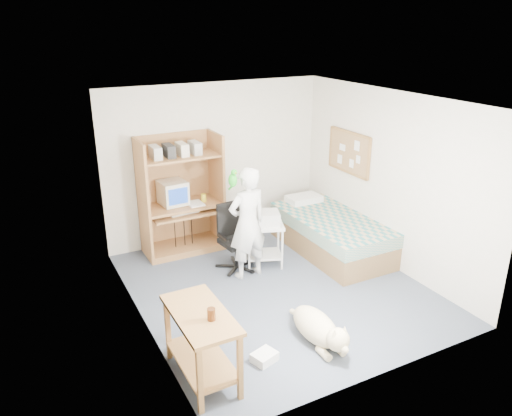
{
  "coord_description": "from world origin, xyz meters",
  "views": [
    {
      "loc": [
        -2.98,
        -5.08,
        3.39
      ],
      "look_at": [
        -0.13,
        0.36,
        1.05
      ],
      "focal_mm": 35.0,
      "sensor_mm": 36.0,
      "label": 1
    }
  ],
  "objects_px": {
    "computer_hutch": "(181,200)",
    "printer_cart": "(264,238)",
    "person": "(247,223)",
    "bed": "(331,234)",
    "dog": "(319,328)",
    "side_desk": "(201,335)",
    "office_chair": "(235,246)"
  },
  "relations": [
    {
      "from": "office_chair",
      "to": "person",
      "type": "xyz_separation_m",
      "value": [
        0.06,
        -0.3,
        0.45
      ]
    },
    {
      "from": "computer_hutch",
      "to": "dog",
      "type": "xyz_separation_m",
      "value": [
        0.51,
        -2.99,
        -0.64
      ]
    },
    {
      "from": "bed",
      "to": "person",
      "type": "xyz_separation_m",
      "value": [
        -1.49,
        -0.11,
        0.5
      ]
    },
    {
      "from": "bed",
      "to": "side_desk",
      "type": "bearing_deg",
      "value": -147.5
    },
    {
      "from": "computer_hutch",
      "to": "person",
      "type": "distance_m",
      "value": 1.34
    },
    {
      "from": "side_desk",
      "to": "person",
      "type": "distance_m",
      "value": 2.2
    },
    {
      "from": "side_desk",
      "to": "dog",
      "type": "xyz_separation_m",
      "value": [
        1.36,
        -0.05,
        -0.31
      ]
    },
    {
      "from": "office_chair",
      "to": "dog",
      "type": "relative_size",
      "value": 0.86
    },
    {
      "from": "side_desk",
      "to": "printer_cart",
      "type": "bearing_deg",
      "value": 47.62
    },
    {
      "from": "office_chair",
      "to": "person",
      "type": "bearing_deg",
      "value": -85.95
    },
    {
      "from": "office_chair",
      "to": "printer_cart",
      "type": "relative_size",
      "value": 1.45
    },
    {
      "from": "side_desk",
      "to": "office_chair",
      "type": "bearing_deg",
      "value": 56.91
    },
    {
      "from": "side_desk",
      "to": "printer_cart",
      "type": "height_order",
      "value": "side_desk"
    },
    {
      "from": "computer_hutch",
      "to": "bed",
      "type": "xyz_separation_m",
      "value": [
        2.0,
        -1.12,
        -0.53
      ]
    },
    {
      "from": "person",
      "to": "computer_hutch",
      "type": "bearing_deg",
      "value": -73.94
    },
    {
      "from": "side_desk",
      "to": "dog",
      "type": "relative_size",
      "value": 0.91
    },
    {
      "from": "side_desk",
      "to": "dog",
      "type": "bearing_deg",
      "value": -2.22
    },
    {
      "from": "printer_cart",
      "to": "computer_hutch",
      "type": "bearing_deg",
      "value": 150.52
    },
    {
      "from": "bed",
      "to": "office_chair",
      "type": "distance_m",
      "value": 1.56
    },
    {
      "from": "printer_cart",
      "to": "side_desk",
      "type": "bearing_deg",
      "value": -111.35
    },
    {
      "from": "computer_hutch",
      "to": "person",
      "type": "height_order",
      "value": "computer_hutch"
    },
    {
      "from": "computer_hutch",
      "to": "office_chair",
      "type": "bearing_deg",
      "value": -63.98
    },
    {
      "from": "computer_hutch",
      "to": "printer_cart",
      "type": "height_order",
      "value": "computer_hutch"
    },
    {
      "from": "office_chair",
      "to": "printer_cart",
      "type": "xyz_separation_m",
      "value": [
        0.41,
        -0.12,
        0.09
      ]
    },
    {
      "from": "person",
      "to": "printer_cart",
      "type": "xyz_separation_m",
      "value": [
        0.36,
        0.18,
        -0.36
      ]
    },
    {
      "from": "computer_hutch",
      "to": "office_chair",
      "type": "height_order",
      "value": "computer_hutch"
    },
    {
      "from": "bed",
      "to": "dog",
      "type": "xyz_separation_m",
      "value": [
        -1.49,
        -1.87,
        -0.11
      ]
    },
    {
      "from": "computer_hutch",
      "to": "side_desk",
      "type": "bearing_deg",
      "value": -106.14
    },
    {
      "from": "side_desk",
      "to": "person",
      "type": "relative_size",
      "value": 0.63
    },
    {
      "from": "office_chair",
      "to": "printer_cart",
      "type": "height_order",
      "value": "office_chair"
    },
    {
      "from": "computer_hutch",
      "to": "printer_cart",
      "type": "bearing_deg",
      "value": -50.52
    },
    {
      "from": "computer_hutch",
      "to": "dog",
      "type": "bearing_deg",
      "value": -80.36
    }
  ]
}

